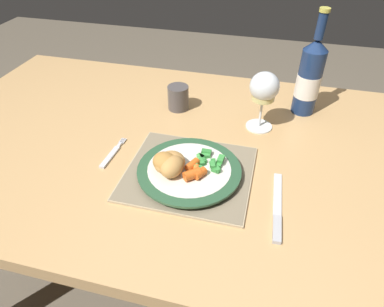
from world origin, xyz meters
name	(u,v)px	position (x,y,z in m)	size (l,w,h in m)	color
ground_plane	(189,290)	(0.00, 0.00, 0.00)	(6.00, 6.00, 0.00)	brown
dining_table	(187,166)	(0.00, 0.00, 0.66)	(1.52, 0.88, 0.74)	tan
placemat	(189,173)	(0.04, -0.12, 0.74)	(0.30, 0.27, 0.01)	tan
dinner_plate	(189,171)	(0.04, -0.13, 0.76)	(0.25, 0.25, 0.02)	silver
breaded_croquettes	(169,163)	(0.00, -0.15, 0.79)	(0.10, 0.11, 0.04)	tan
green_beans_pile	(208,162)	(0.08, -0.10, 0.77)	(0.07, 0.08, 0.02)	#338438
glazed_carrots	(195,171)	(0.06, -0.15, 0.78)	(0.06, 0.08, 0.02)	orange
fork	(112,155)	(-0.18, -0.10, 0.74)	(0.02, 0.13, 0.01)	silver
table_knife	(277,211)	(0.25, -0.19, 0.74)	(0.03, 0.21, 0.01)	silver
wine_glass	(264,89)	(0.18, 0.13, 0.86)	(0.08, 0.08, 0.17)	silver
bottle	(309,78)	(0.30, 0.25, 0.85)	(0.07, 0.07, 0.31)	navy
drinking_cup	(178,97)	(-0.07, 0.17, 0.78)	(0.06, 0.06, 0.07)	#4C4747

